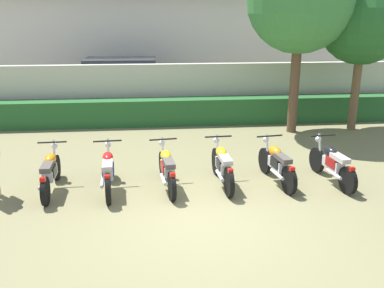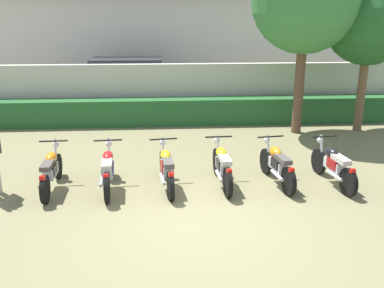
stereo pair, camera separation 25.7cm
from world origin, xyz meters
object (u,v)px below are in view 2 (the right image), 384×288
object	(u,v)px
motorcycle_in_row_2	(166,168)
motorcycle_in_row_4	(277,164)
parked_car	(132,83)
motorcycle_in_row_5	(333,165)
motorcycle_in_row_1	(108,169)
tree_far_side	(370,21)
motorcycle_in_row_3	(222,165)
tree_near_inspector	(306,0)
motorcycle_in_row_0	(51,170)

from	to	relation	value
motorcycle_in_row_2	motorcycle_in_row_4	size ratio (longest dim) A/B	1.03
parked_car	motorcycle_in_row_5	xyz separation A→B (m)	(4.83, -8.35, -0.49)
motorcycle_in_row_4	motorcycle_in_row_1	bearing A→B (deg)	83.41
tree_far_side	motorcycle_in_row_1	xyz separation A→B (m)	(-7.27, -4.19, -2.88)
parked_car	motorcycle_in_row_1	bearing A→B (deg)	-88.51
tree_far_side	motorcycle_in_row_3	distance (m)	6.99
tree_near_inspector	motorcycle_in_row_4	distance (m)	5.57
tree_near_inspector	motorcycle_in_row_5	distance (m)	5.40
tree_near_inspector	parked_car	bearing A→B (deg)	141.42
tree_near_inspector	motorcycle_in_row_3	size ratio (longest dim) A/B	2.92
motorcycle_in_row_0	motorcycle_in_row_1	world-z (taller)	motorcycle_in_row_1
parked_car	motorcycle_in_row_0	distance (m)	8.35
motorcycle_in_row_4	tree_near_inspector	bearing A→B (deg)	-30.54
motorcycle_in_row_5	parked_car	bearing A→B (deg)	23.32
parked_car	motorcycle_in_row_0	world-z (taller)	parked_car
parked_car	tree_far_side	size ratio (longest dim) A/B	0.97
motorcycle_in_row_0	motorcycle_in_row_5	world-z (taller)	motorcycle_in_row_5
motorcycle_in_row_0	tree_far_side	bearing A→B (deg)	-66.43
motorcycle_in_row_1	motorcycle_in_row_4	size ratio (longest dim) A/B	1.03
tree_near_inspector	motorcycle_in_row_4	xyz separation A→B (m)	(-1.68, -4.02, -3.47)
motorcycle_in_row_0	motorcycle_in_row_5	bearing A→B (deg)	-93.28
tree_near_inspector	motorcycle_in_row_1	distance (m)	7.52
motorcycle_in_row_4	motorcycle_in_row_5	bearing A→B (deg)	-102.27
tree_near_inspector	motorcycle_in_row_5	world-z (taller)	tree_near_inspector
tree_far_side	motorcycle_in_row_3	world-z (taller)	tree_far_side
motorcycle_in_row_2	motorcycle_in_row_5	xyz separation A→B (m)	(3.58, -0.06, 0.00)
parked_car	motorcycle_in_row_1	world-z (taller)	parked_car
tree_near_inspector	motorcycle_in_row_1	size ratio (longest dim) A/B	2.92
motorcycle_in_row_0	motorcycle_in_row_4	world-z (taller)	motorcycle_in_row_4
motorcycle_in_row_0	motorcycle_in_row_5	distance (m)	5.97
motorcycle_in_row_2	parked_car	bearing A→B (deg)	2.18
motorcycle_in_row_1	motorcycle_in_row_2	distance (m)	1.21
motorcycle_in_row_2	motorcycle_in_row_4	distance (m)	2.38
motorcycle_in_row_3	motorcycle_in_row_4	distance (m)	1.19
motorcycle_in_row_0	motorcycle_in_row_2	world-z (taller)	motorcycle_in_row_2
parked_car	motorcycle_in_row_2	distance (m)	8.40
motorcycle_in_row_3	tree_far_side	bearing A→B (deg)	-52.82
motorcycle_in_row_2	motorcycle_in_row_4	bearing A→B (deg)	-95.67
motorcycle_in_row_3	motorcycle_in_row_1	bearing A→B (deg)	89.25
parked_car	tree_near_inspector	world-z (taller)	tree_near_inspector
parked_car	motorcycle_in_row_1	distance (m)	8.35
parked_car	motorcycle_in_row_5	distance (m)	9.66
motorcycle_in_row_0	motorcycle_in_row_4	size ratio (longest dim) A/B	1.03
tree_far_side	motorcycle_in_row_5	distance (m)	5.67
motorcycle_in_row_1	motorcycle_in_row_3	bearing A→B (deg)	-91.68
tree_far_side	motorcycle_in_row_5	xyz separation A→B (m)	(-2.48, -4.21, -2.89)
motorcycle_in_row_1	motorcycle_in_row_3	world-z (taller)	motorcycle_in_row_3
tree_near_inspector	motorcycle_in_row_0	xyz separation A→B (m)	(-6.45, -4.02, -3.48)
tree_near_inspector	motorcycle_in_row_3	world-z (taller)	tree_near_inspector
tree_near_inspector	tree_far_side	size ratio (longest dim) A/B	1.18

